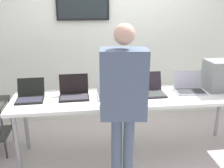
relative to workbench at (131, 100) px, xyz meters
The scene contains 11 objects.
ground 0.76m from the workbench, ahead, with size 8.00×8.00×0.04m, color #B9B1A9.
back_wall 1.23m from the workbench, 90.62° to the left, with size 8.00×0.11×2.45m.
workbench is the anchor object (origin of this frame).
equipment_box 1.24m from the workbench, ahead, with size 0.39×0.33×0.40m.
laptop_station_0 1.23m from the workbench, behind, with size 0.33×0.32×0.23m.
laptop_station_1 0.71m from the workbench, behind, with size 0.36×0.30×0.26m.
laptop_station_2 0.26m from the workbench, 164.36° to the left, with size 0.38×0.33×0.25m.
laptop_station_3 0.30m from the workbench, 13.44° to the left, with size 0.33×0.34×0.25m.
laptop_station_4 0.80m from the workbench, ahead, with size 0.39×0.34×0.25m.
person 0.73m from the workbench, 108.63° to the right, with size 0.49×0.63×1.74m.
paper_sheet 0.18m from the workbench, 84.26° to the right, with size 0.24×0.32×0.00m.
Camera 1 is at (-0.60, -2.82, 1.93)m, focal length 39.80 mm.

